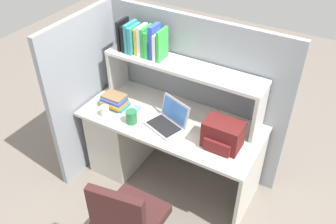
# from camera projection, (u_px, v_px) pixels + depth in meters

# --- Properties ---
(ground_plane) EXTENTS (8.00, 8.00, 0.00)m
(ground_plane) POSITION_uv_depth(u_px,v_px,m) (171.00, 177.00, 3.62)
(ground_plane) COLOR slate
(desk) EXTENTS (1.60, 0.70, 0.73)m
(desk) POSITION_uv_depth(u_px,v_px,m) (136.00, 134.00, 3.53)
(desk) COLOR beige
(desk) RESTS_ON ground_plane
(cubicle_partition_rear) EXTENTS (1.84, 0.05, 1.55)m
(cubicle_partition_rear) POSITION_uv_depth(u_px,v_px,m) (191.00, 94.00, 3.41)
(cubicle_partition_rear) COLOR gray
(cubicle_partition_rear) RESTS_ON ground_plane
(cubicle_partition_left) EXTENTS (0.05, 1.06, 1.55)m
(cubicle_partition_left) POSITION_uv_depth(u_px,v_px,m) (91.00, 91.00, 3.45)
(cubicle_partition_left) COLOR gray
(cubicle_partition_left) RESTS_ON ground_plane
(overhead_hutch) EXTENTS (1.44, 0.28, 0.45)m
(overhead_hutch) POSITION_uv_depth(u_px,v_px,m) (183.00, 75.00, 3.10)
(overhead_hutch) COLOR beige
(overhead_hutch) RESTS_ON desk
(reference_books_on_shelf) EXTENTS (0.43, 0.19, 0.29)m
(reference_books_on_shelf) POSITION_uv_depth(u_px,v_px,m) (142.00, 40.00, 3.12)
(reference_books_on_shelf) COLOR black
(reference_books_on_shelf) RESTS_ON overhead_hutch
(laptop) EXTENTS (0.38, 0.34, 0.22)m
(laptop) POSITION_uv_depth(u_px,v_px,m) (168.00, 121.00, 3.08)
(laptop) COLOR #B7BABF
(laptop) RESTS_ON desk
(backpack) EXTENTS (0.30, 0.23, 0.23)m
(backpack) POSITION_uv_depth(u_px,v_px,m) (223.00, 135.00, 2.84)
(backpack) COLOR #591919
(backpack) RESTS_ON desk
(computer_mouse) EXTENTS (0.07, 0.11, 0.03)m
(computer_mouse) POSITION_uv_depth(u_px,v_px,m) (135.00, 110.00, 3.26)
(computer_mouse) COLOR #7299C6
(computer_mouse) RESTS_ON desk
(paper_cup) EXTENTS (0.08, 0.08, 0.09)m
(paper_cup) POSITION_uv_depth(u_px,v_px,m) (105.00, 111.00, 3.20)
(paper_cup) COLOR white
(paper_cup) RESTS_ON desk
(snack_canister) EXTENTS (0.10, 0.10, 0.12)m
(snack_canister) POSITION_uv_depth(u_px,v_px,m) (131.00, 117.00, 3.11)
(snack_canister) COLOR #26723F
(snack_canister) RESTS_ON desk
(desk_book_stack) EXTENTS (0.26, 0.17, 0.11)m
(desk_book_stack) POSITION_uv_depth(u_px,v_px,m) (114.00, 101.00, 3.31)
(desk_book_stack) COLOR teal
(desk_book_stack) RESTS_ON desk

